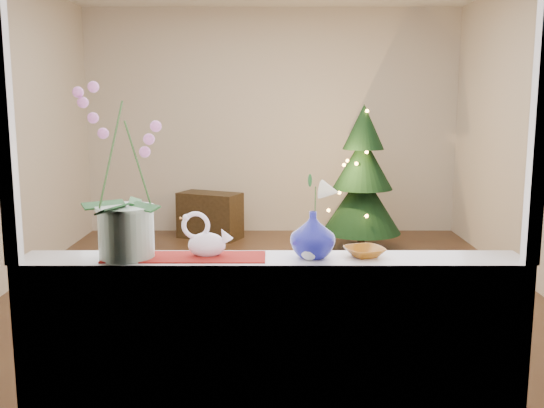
% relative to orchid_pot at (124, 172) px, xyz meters
% --- Properties ---
extents(ground, '(5.00, 5.00, 0.00)m').
position_rel_orchid_pot_xyz_m(ground, '(0.63, 2.37, -1.30)').
color(ground, '#3E2519').
rests_on(ground, ground).
extents(wall_back, '(4.50, 0.10, 2.70)m').
position_rel_orchid_pot_xyz_m(wall_back, '(0.63, 4.87, 0.05)').
color(wall_back, beige).
rests_on(wall_back, ground).
extents(wall_front, '(4.50, 0.10, 2.70)m').
position_rel_orchid_pot_xyz_m(wall_front, '(0.63, -0.13, 0.05)').
color(wall_front, beige).
rests_on(wall_front, ground).
extents(window_apron, '(2.20, 0.08, 0.88)m').
position_rel_orchid_pot_xyz_m(window_apron, '(0.63, -0.09, -0.86)').
color(window_apron, white).
rests_on(window_apron, ground).
extents(windowsill, '(2.20, 0.26, 0.04)m').
position_rel_orchid_pot_xyz_m(windowsill, '(0.63, 0.00, -0.40)').
color(windowsill, white).
rests_on(windowsill, window_apron).
extents(window_frame, '(2.22, 0.06, 1.60)m').
position_rel_orchid_pot_xyz_m(window_frame, '(0.63, -0.10, 0.40)').
color(window_frame, white).
rests_on(window_frame, windowsill).
extents(runner, '(0.70, 0.20, 0.01)m').
position_rel_orchid_pot_xyz_m(runner, '(0.25, 0.00, -0.37)').
color(runner, maroon).
rests_on(runner, windowsill).
extents(orchid_pot, '(0.26, 0.26, 0.75)m').
position_rel_orchid_pot_xyz_m(orchid_pot, '(0.00, 0.00, 0.00)').
color(orchid_pot, white).
rests_on(orchid_pot, windowsill).
extents(swan, '(0.24, 0.17, 0.19)m').
position_rel_orchid_pot_xyz_m(swan, '(0.34, 0.02, -0.28)').
color(swan, white).
rests_on(swan, windowsill).
extents(blue_vase, '(0.28, 0.28, 0.23)m').
position_rel_orchid_pot_xyz_m(blue_vase, '(0.81, 0.01, -0.26)').
color(blue_vase, navy).
rests_on(blue_vase, windowsill).
extents(lily, '(0.13, 0.07, 0.18)m').
position_rel_orchid_pot_xyz_m(lily, '(0.81, 0.01, -0.05)').
color(lily, silver).
rests_on(lily, blue_vase).
extents(paperweight, '(0.10, 0.10, 0.08)m').
position_rel_orchid_pot_xyz_m(paperweight, '(0.79, -0.04, -0.34)').
color(paperweight, silver).
rests_on(paperweight, windowsill).
extents(amber_dish, '(0.19, 0.19, 0.04)m').
position_rel_orchid_pot_xyz_m(amber_dish, '(1.04, 0.02, -0.36)').
color(amber_dish, '#93520F').
rests_on(amber_dish, windowsill).
extents(xmas_tree, '(1.10, 1.10, 1.57)m').
position_rel_orchid_pot_xyz_m(xmas_tree, '(1.61, 3.95, -0.51)').
color(xmas_tree, black).
rests_on(xmas_tree, ground).
extents(side_table, '(0.80, 0.62, 0.54)m').
position_rel_orchid_pot_xyz_m(side_table, '(-0.10, 4.47, -1.03)').
color(side_table, black).
rests_on(side_table, ground).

